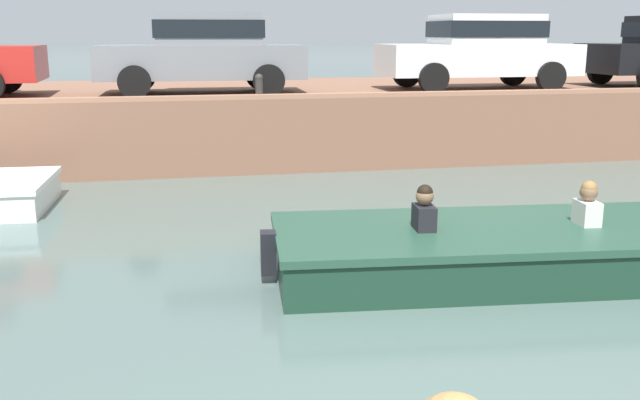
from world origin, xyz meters
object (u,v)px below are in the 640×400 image
object	(u,v)px
motorboat_passing	(538,249)
mooring_bollard_mid	(259,85)
car_left_inner_grey	(204,50)
car_centre_white	(480,49)

from	to	relation	value
motorboat_passing	mooring_bollard_mid	world-z (taller)	mooring_bollard_mid
car_left_inner_grey	mooring_bollard_mid	bearing A→B (deg)	-53.13
car_centre_white	mooring_bollard_mid	distance (m)	5.01
car_left_inner_grey	mooring_bollard_mid	distance (m)	1.65
mooring_bollard_mid	motorboat_passing	bearing A→B (deg)	-70.19
motorboat_passing	mooring_bollard_mid	bearing A→B (deg)	109.81
car_left_inner_grey	car_centre_white	distance (m)	5.74
mooring_bollard_mid	car_left_inner_grey	bearing A→B (deg)	126.87
car_left_inner_grey	car_centre_white	xyz separation A→B (m)	(5.74, 0.00, 0.00)
car_left_inner_grey	mooring_bollard_mid	size ratio (longest dim) A/B	8.96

